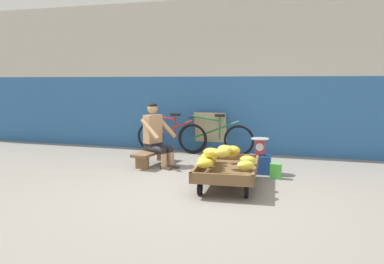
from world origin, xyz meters
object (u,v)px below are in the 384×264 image
object	(u,v)px
low_bench	(153,154)
vendor_seated	(156,135)
sign_board	(211,132)
plastic_crate	(260,164)
shopping_bag	(276,171)
bicycle_near_left	(171,136)
weighing_scale	(260,146)
bicycle_far_left	(215,138)
banana_cart	(228,171)

from	to	relation	value
low_bench	vendor_seated	size ratio (longest dim) A/B	0.99
low_bench	sign_board	size ratio (longest dim) A/B	1.29
vendor_seated	plastic_crate	bearing A→B (deg)	-1.34
shopping_bag	plastic_crate	bearing A→B (deg)	133.92
bicycle_near_left	shopping_bag	bearing A→B (deg)	-34.85
low_bench	sign_board	xyz separation A→B (m)	(0.73, 1.52, 0.24)
weighing_scale	plastic_crate	bearing A→B (deg)	90.00
bicycle_near_left	bicycle_far_left	bearing A→B (deg)	2.82
low_bench	bicycle_far_left	distance (m)	1.57
banana_cart	shopping_bag	xyz separation A→B (m)	(0.64, 0.69, -0.12)
banana_cart	plastic_crate	bearing A→B (deg)	70.62
banana_cart	low_bench	bearing A→B (deg)	146.29
shopping_bag	bicycle_far_left	bearing A→B (deg)	129.52
banana_cart	weighing_scale	bearing A→B (deg)	70.60
low_bench	bicycle_far_left	bearing A→B (deg)	56.26
banana_cart	plastic_crate	distance (m)	1.06
vendor_seated	shopping_bag	size ratio (longest dim) A/B	4.75
vendor_seated	bicycle_far_left	distance (m)	1.57
plastic_crate	sign_board	xyz separation A→B (m)	(-1.25, 1.60, 0.29)
banana_cart	shopping_bag	world-z (taller)	banana_cart
low_bench	bicycle_near_left	world-z (taller)	bicycle_near_left
bicycle_near_left	bicycle_far_left	size ratio (longest dim) A/B	1.00
vendor_seated	weighing_scale	size ratio (longest dim) A/B	3.80
low_bench	bicycle_near_left	size ratio (longest dim) A/B	0.68
weighing_scale	shopping_bag	xyz separation A→B (m)	(0.29, -0.30, -0.33)
low_bench	vendor_seated	bearing A→B (deg)	-27.51
low_bench	bicycle_near_left	distance (m)	1.27
banana_cart	vendor_seated	size ratio (longest dim) A/B	1.31
bicycle_near_left	low_bench	bearing A→B (deg)	-85.63
low_bench	bicycle_near_left	bearing A→B (deg)	94.37
plastic_crate	vendor_seated	bearing A→B (deg)	178.66
plastic_crate	shopping_bag	size ratio (longest dim) A/B	1.50
vendor_seated	sign_board	size ratio (longest dim) A/B	1.30
low_bench	weighing_scale	size ratio (longest dim) A/B	3.77
plastic_crate	sign_board	size ratio (longest dim) A/B	0.41
bicycle_far_left	shopping_bag	distance (m)	2.21
weighing_scale	sign_board	xyz separation A→B (m)	(-1.25, 1.61, -0.02)
sign_board	shopping_bag	size ratio (longest dim) A/B	3.66
vendor_seated	sign_board	bearing A→B (deg)	67.45
vendor_seated	bicycle_near_left	distance (m)	1.33
banana_cart	bicycle_far_left	bearing A→B (deg)	107.50
plastic_crate	weighing_scale	xyz separation A→B (m)	(0.00, -0.00, 0.30)
vendor_seated	plastic_crate	size ratio (longest dim) A/B	3.17
weighing_scale	bicycle_far_left	xyz separation A→B (m)	(-1.10, 1.39, -0.10)
low_bench	plastic_crate	world-z (taller)	plastic_crate
low_bench	weighing_scale	xyz separation A→B (m)	(1.97, -0.09, 0.25)
vendor_seated	bicycle_far_left	bearing A→B (deg)	59.47
bicycle_far_left	banana_cart	bearing A→B (deg)	-72.50
bicycle_far_left	low_bench	bearing A→B (deg)	-123.74
bicycle_far_left	weighing_scale	bearing A→B (deg)	-51.56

